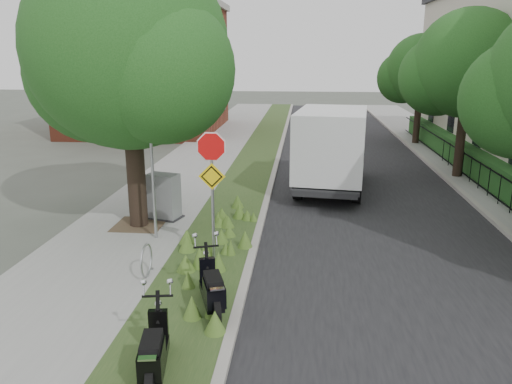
# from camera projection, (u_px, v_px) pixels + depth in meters

# --- Properties ---
(ground) EXTENTS (120.00, 120.00, 0.00)m
(ground) POSITION_uv_depth(u_px,v_px,m) (269.00, 275.00, 11.51)
(ground) COLOR #4C5147
(ground) RESTS_ON ground
(sidewalk_near) EXTENTS (3.50, 60.00, 0.12)m
(sidewalk_near) POSITION_uv_depth(u_px,v_px,m) (187.00, 171.00, 21.49)
(sidewalk_near) COLOR gray
(sidewalk_near) RESTS_ON ground
(verge) EXTENTS (2.00, 60.00, 0.12)m
(verge) POSITION_uv_depth(u_px,v_px,m) (251.00, 173.00, 21.23)
(verge) COLOR #2A451D
(verge) RESTS_ON ground
(kerb_near) EXTENTS (0.20, 60.00, 0.13)m
(kerb_near) POSITION_uv_depth(u_px,v_px,m) (274.00, 173.00, 21.14)
(kerb_near) COLOR #9E9991
(kerb_near) RESTS_ON ground
(road) EXTENTS (7.00, 60.00, 0.01)m
(road) POSITION_uv_depth(u_px,v_px,m) (358.00, 176.00, 20.83)
(road) COLOR black
(road) RESTS_ON ground
(kerb_far) EXTENTS (0.20, 60.00, 0.13)m
(kerb_far) POSITION_uv_depth(u_px,v_px,m) (444.00, 177.00, 20.50)
(kerb_far) COLOR #9E9991
(kerb_far) RESTS_ON ground
(footpath_far) EXTENTS (3.20, 60.00, 0.12)m
(footpath_far) POSITION_uv_depth(u_px,v_px,m) (487.00, 178.00, 20.34)
(footpath_far) COLOR gray
(footpath_far) RESTS_ON ground
(street_tree_main) EXTENTS (6.21, 5.54, 7.66)m
(street_tree_main) POSITION_uv_depth(u_px,v_px,m) (126.00, 59.00, 13.36)
(street_tree_main) COLOR black
(street_tree_main) RESTS_ON ground
(bare_post) EXTENTS (0.08, 0.08, 4.00)m
(bare_post) POSITION_uv_depth(u_px,v_px,m) (152.00, 166.00, 12.97)
(bare_post) COLOR #A5A8AD
(bare_post) RESTS_ON ground
(bike_hoop) EXTENTS (0.06, 0.78, 0.77)m
(bike_hoop) POSITION_uv_depth(u_px,v_px,m) (146.00, 261.00, 11.05)
(bike_hoop) COLOR #A5A8AD
(bike_hoop) RESTS_ON ground
(sign_assembly) EXTENTS (0.94, 0.08, 3.22)m
(sign_assembly) POSITION_uv_depth(u_px,v_px,m) (212.00, 170.00, 11.58)
(sign_assembly) COLOR #A5A8AD
(sign_assembly) RESTS_ON ground
(fence_far) EXTENTS (0.04, 24.00, 1.00)m
(fence_far) POSITION_uv_depth(u_px,v_px,m) (463.00, 163.00, 20.27)
(fence_far) COLOR black
(fence_far) RESTS_ON ground
(hedge_far) EXTENTS (1.00, 24.00, 1.10)m
(hedge_far) POSITION_uv_depth(u_px,v_px,m) (481.00, 163.00, 20.21)
(hedge_far) COLOR #1C4C1B
(hedge_far) RESTS_ON footpath_far
(brick_building) EXTENTS (9.40, 10.40, 8.30)m
(brick_building) POSITION_uv_depth(u_px,v_px,m) (148.00, 66.00, 32.38)
(brick_building) COLOR brown
(brick_building) RESTS_ON ground
(far_tree_b) EXTENTS (4.83, 4.31, 6.56)m
(far_tree_b) POSITION_uv_depth(u_px,v_px,m) (466.00, 69.00, 19.36)
(far_tree_b) COLOR black
(far_tree_b) RESTS_ON ground
(far_tree_c) EXTENTS (4.37, 3.89, 5.93)m
(far_tree_c) POSITION_uv_depth(u_px,v_px,m) (420.00, 73.00, 27.14)
(far_tree_c) COLOR black
(far_tree_c) RESTS_ON ground
(scooter_near) EXTENTS (0.53, 1.69, 0.81)m
(scooter_near) POSITION_uv_depth(u_px,v_px,m) (154.00, 357.00, 7.50)
(scooter_near) COLOR black
(scooter_near) RESTS_ON ground
(scooter_far) EXTENTS (0.74, 1.68, 0.83)m
(scooter_far) POSITION_uv_depth(u_px,v_px,m) (213.00, 293.00, 9.50)
(scooter_far) COLOR black
(scooter_far) RESTS_ON ground
(box_truck) EXTENTS (2.93, 5.96, 2.59)m
(box_truck) POSITION_uv_depth(u_px,v_px,m) (332.00, 145.00, 18.34)
(box_truck) COLOR #262628
(box_truck) RESTS_ON ground
(utility_cabinet) EXTENTS (1.17, 0.93, 1.36)m
(utility_cabinet) POSITION_uv_depth(u_px,v_px,m) (164.00, 197.00, 14.98)
(utility_cabinet) COLOR #262628
(utility_cabinet) RESTS_ON ground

